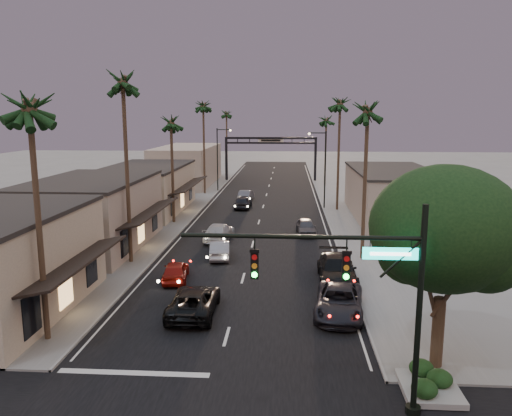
# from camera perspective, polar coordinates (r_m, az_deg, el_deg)

# --- Properties ---
(ground) EXTENTS (200.00, 200.00, 0.00)m
(ground) POSITION_cam_1_polar(r_m,az_deg,el_deg) (54.07, 0.52, -0.95)
(ground) COLOR slate
(ground) RESTS_ON ground
(road) EXTENTS (14.00, 120.00, 0.02)m
(road) POSITION_cam_1_polar(r_m,az_deg,el_deg) (58.97, 0.79, 0.02)
(road) COLOR black
(road) RESTS_ON ground
(sidewalk_left) EXTENTS (5.00, 92.00, 0.12)m
(sidewalk_left) POSITION_cam_1_polar(r_m,az_deg,el_deg) (66.95, -7.05, 1.25)
(sidewalk_left) COLOR slate
(sidewalk_left) RESTS_ON ground
(sidewalk_right) EXTENTS (5.00, 92.00, 0.12)m
(sidewalk_right) POSITION_cam_1_polar(r_m,az_deg,el_deg) (66.10, 9.36, 1.07)
(sidewalk_right) COLOR slate
(sidewalk_right) RESTS_ON ground
(storefront_mid) EXTENTS (8.00, 14.00, 5.50)m
(storefront_mid) POSITION_cam_1_polar(r_m,az_deg,el_deg) (42.80, -18.23, -0.79)
(storefront_mid) COLOR gray
(storefront_mid) RESTS_ON ground
(storefront_far) EXTENTS (8.00, 16.00, 5.00)m
(storefront_far) POSITION_cam_1_polar(r_m,az_deg,el_deg) (57.76, -12.36, 2.06)
(storefront_far) COLOR tan
(storefront_far) RESTS_ON ground
(storefront_dist) EXTENTS (8.00, 20.00, 6.00)m
(storefront_dist) POSITION_cam_1_polar(r_m,az_deg,el_deg) (79.90, -7.84, 4.85)
(storefront_dist) COLOR gray
(storefront_dist) RESTS_ON ground
(building_right) EXTENTS (8.00, 18.00, 5.00)m
(building_right) POSITION_cam_1_polar(r_m,az_deg,el_deg) (54.67, 15.34, 1.46)
(building_right) COLOR gray
(building_right) RESTS_ON ground
(traffic_signal) EXTENTS (8.51, 0.22, 7.80)m
(traffic_signal) POSITION_cam_1_polar(r_m,az_deg,el_deg) (18.04, 12.39, -8.03)
(traffic_signal) COLOR black
(traffic_signal) RESTS_ON ground
(corner_tree) EXTENTS (6.20, 6.20, 8.80)m
(corner_tree) POSITION_cam_1_polar(r_m,az_deg,el_deg) (21.90, 20.99, -2.76)
(corner_tree) COLOR #38281C
(corner_tree) RESTS_ON ground
(planter) EXTENTS (2.20, 2.60, 0.24)m
(planter) POSITION_cam_1_polar(r_m,az_deg,el_deg) (22.05, 19.18, -19.28)
(planter) COLOR gray
(planter) RESTS_ON ground
(arch) EXTENTS (15.20, 0.40, 7.27)m
(arch) POSITION_cam_1_polar(r_m,az_deg,el_deg) (83.12, 1.69, 6.91)
(arch) COLOR black
(arch) RESTS_ON ground
(streetlight_right) EXTENTS (2.13, 0.30, 9.00)m
(streetlight_right) POSITION_cam_1_polar(r_m,az_deg,el_deg) (58.29, 7.64, 5.09)
(streetlight_right) COLOR black
(streetlight_right) RESTS_ON ground
(streetlight_left) EXTENTS (2.13, 0.30, 9.00)m
(streetlight_left) POSITION_cam_1_polar(r_m,az_deg,el_deg) (71.79, -4.22, 6.16)
(streetlight_left) COLOR black
(streetlight_left) RESTS_ON ground
(palm_la) EXTENTS (3.20, 3.20, 13.20)m
(palm_la) POSITION_cam_1_polar(r_m,az_deg,el_deg) (24.77, -24.56, 11.20)
(palm_la) COLOR #38281C
(palm_la) RESTS_ON ground
(palm_lb) EXTENTS (3.20, 3.20, 15.20)m
(palm_lb) POSITION_cam_1_polar(r_m,az_deg,el_deg) (36.86, -15.02, 14.28)
(palm_lb) COLOR #38281C
(palm_lb) RESTS_ON ground
(palm_lc) EXTENTS (3.20, 3.20, 12.20)m
(palm_lc) POSITION_cam_1_polar(r_m,az_deg,el_deg) (50.25, -9.72, 10.05)
(palm_lc) COLOR #38281C
(palm_lc) RESTS_ON ground
(palm_ld) EXTENTS (3.20, 3.20, 14.20)m
(palm_ld) POSITION_cam_1_polar(r_m,az_deg,el_deg) (68.90, -6.06, 11.85)
(palm_ld) COLOR #38281C
(palm_ld) RESTS_ON ground
(palm_ra) EXTENTS (3.20, 3.20, 13.20)m
(palm_ra) POSITION_cam_1_polar(r_m,az_deg,el_deg) (37.34, 12.68, 11.34)
(palm_ra) COLOR #38281C
(palm_ra) RESTS_ON ground
(palm_rb) EXTENTS (3.20, 3.20, 14.20)m
(palm_rb) POSITION_cam_1_polar(r_m,az_deg,el_deg) (57.21, 9.60, 12.04)
(palm_rb) COLOR #38281C
(palm_rb) RESTS_ON ground
(palm_rc) EXTENTS (3.20, 3.20, 12.20)m
(palm_rc) POSITION_cam_1_polar(r_m,az_deg,el_deg) (77.11, 8.05, 10.21)
(palm_rc) COLOR #38281C
(palm_rc) RESTS_ON ground
(palm_far) EXTENTS (3.20, 3.20, 13.20)m
(palm_far) POSITION_cam_1_polar(r_m,az_deg,el_deg) (91.60, -3.40, 10.93)
(palm_far) COLOR #38281C
(palm_far) RESTS_ON ground
(oncoming_red) EXTENTS (2.01, 4.05, 1.33)m
(oncoming_red) POSITION_cam_1_polar(r_m,az_deg,el_deg) (33.56, -9.18, -7.11)
(oncoming_red) COLOR maroon
(oncoming_red) RESTS_ON ground
(oncoming_pickup) EXTENTS (2.51, 5.34, 1.48)m
(oncoming_pickup) POSITION_cam_1_polar(r_m,az_deg,el_deg) (28.00, -7.10, -10.51)
(oncoming_pickup) COLOR black
(oncoming_pickup) RESTS_ON ground
(oncoming_silver) EXTENTS (1.90, 4.27, 1.36)m
(oncoming_silver) POSITION_cam_1_polar(r_m,az_deg,el_deg) (38.36, -4.15, -4.72)
(oncoming_silver) COLOR gray
(oncoming_silver) RESTS_ON ground
(oncoming_white) EXTENTS (2.45, 5.25, 1.48)m
(oncoming_white) POSITION_cam_1_polar(r_m,az_deg,el_deg) (43.74, -4.27, -2.74)
(oncoming_white) COLOR #B3B3B3
(oncoming_white) RESTS_ON ground
(oncoming_dgrey) EXTENTS (1.97, 4.48, 1.50)m
(oncoming_dgrey) POSITION_cam_1_polar(r_m,az_deg,el_deg) (58.43, -1.48, 0.66)
(oncoming_dgrey) COLOR black
(oncoming_dgrey) RESTS_ON ground
(oncoming_grey_far) EXTENTS (1.84, 4.33, 1.39)m
(oncoming_grey_far) POSITION_cam_1_polar(r_m,az_deg,el_deg) (63.86, -1.15, 1.45)
(oncoming_grey_far) COLOR #515156
(oncoming_grey_far) RESTS_ON ground
(curbside_near) EXTENTS (3.17, 5.74, 1.52)m
(curbside_near) POSITION_cam_1_polar(r_m,az_deg,el_deg) (28.03, 9.46, -10.50)
(curbside_near) COLOR black
(curbside_near) RESTS_ON ground
(curbside_black) EXTENTS (2.40, 5.88, 1.71)m
(curbside_black) POSITION_cam_1_polar(r_m,az_deg,el_deg) (33.21, 9.24, -6.95)
(curbside_black) COLOR black
(curbside_black) RESTS_ON ground
(curbside_grey) EXTENTS (1.95, 4.27, 1.42)m
(curbside_grey) POSITION_cam_1_polar(r_m,az_deg,el_deg) (45.83, 5.73, -2.19)
(curbside_grey) COLOR #414145
(curbside_grey) RESTS_ON ground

